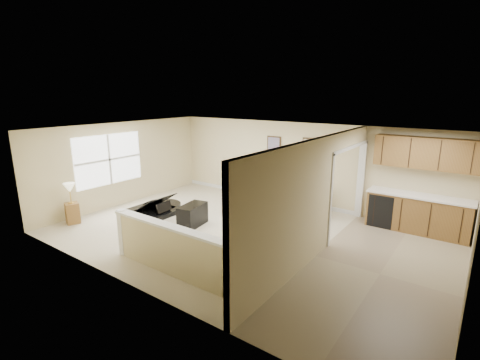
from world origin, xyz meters
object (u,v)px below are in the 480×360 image
Objects in this scene: piano at (154,195)px; lamp_stand at (72,206)px; palm_plant at (251,185)px; loveseat at (294,198)px; accent_table at (265,188)px; small_plant at (320,209)px; piano_bench at (193,215)px.

piano is 2.13m from lamp_stand.
lamp_stand is (-1.09, -1.83, -0.05)m from piano.
piano is at bearing -125.10° from palm_plant.
loveseat is 1.00m from accent_table.
piano is at bearing -149.76° from small_plant.
piano reaches higher than small_plant.
small_plant is at bearing -1.50° from palm_plant.
piano_bench is 0.78× the size of lamp_stand.
accent_table is 0.69× the size of lamp_stand.
lamp_stand reaches higher than accent_table.
piano reaches higher than lamp_stand.
lamp_stand is (-3.23, -4.37, -0.02)m from accent_table.
small_plant is at bearing 30.01° from piano.
lamp_stand is at bearing -126.44° from accent_table.
accent_table is at bearing 53.56° from lamp_stand.
piano is 4.05m from loveseat.
accent_table is 0.61× the size of palm_plant.
accent_table is at bearing 17.06° from palm_plant.
loveseat is at bearing 46.22° from lamp_stand.
piano is 2.80× the size of small_plant.
piano is 1.90× the size of piano_bench.
piano is at bearing 175.61° from piano_bench.
small_plant is at bearing -5.96° from accent_table.
accent_table is at bearing 49.75° from piano.
loveseat is 6.10m from lamp_stand.
accent_table is at bearing 78.59° from piano_bench.
loveseat is 1.46m from palm_plant.
palm_plant reaches higher than loveseat.
loveseat is at bearing 6.69° from palm_plant.
loveseat reaches higher than piano_bench.
accent_table is 0.47m from palm_plant.
piano is at bearing -130.02° from accent_table.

